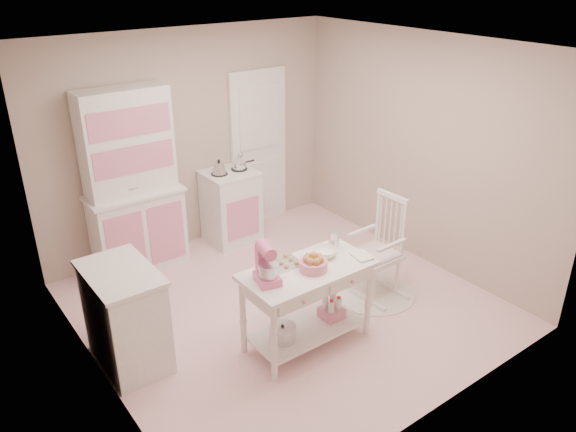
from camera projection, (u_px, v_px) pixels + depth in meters
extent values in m
plane|color=pink|center=(286.00, 305.00, 5.83)|extent=(3.80, 3.80, 0.00)
cube|color=white|center=(285.00, 47.00, 4.74)|extent=(3.80, 3.80, 0.04)
cube|color=#B8A695|center=(191.00, 141.00, 6.67)|extent=(3.80, 0.04, 2.60)
cube|color=#B8A695|center=(448.00, 272.00, 3.90)|extent=(3.80, 0.04, 2.60)
cube|color=#B8A695|center=(85.00, 245.00, 4.26)|extent=(0.04, 3.80, 2.60)
cube|color=#B8A695|center=(421.00, 151.00, 6.32)|extent=(0.04, 3.80, 2.60)
cube|color=white|center=(259.00, 149.00, 7.28)|extent=(0.82, 0.05, 2.04)
cube|color=white|center=(133.00, 183.00, 6.14)|extent=(1.06, 0.50, 2.08)
cube|color=white|center=(231.00, 206.00, 7.00)|extent=(0.62, 0.57, 0.92)
cube|color=white|center=(126.00, 317.00, 4.85)|extent=(0.54, 0.84, 0.92)
cylinder|color=white|center=(372.00, 292.00, 6.05)|extent=(0.92, 0.92, 0.01)
cube|color=white|center=(376.00, 247.00, 5.82)|extent=(0.50, 0.73, 1.10)
cube|color=white|center=(307.00, 306.00, 5.10)|extent=(1.20, 0.60, 0.80)
cube|color=pink|center=(267.00, 265.00, 4.65)|extent=(0.26, 0.32, 0.34)
cube|color=silver|center=(282.00, 264.00, 4.98)|extent=(0.34, 0.24, 0.02)
cylinder|color=pink|center=(313.00, 265.00, 4.89)|extent=(0.25, 0.25, 0.09)
imported|color=white|center=(325.00, 253.00, 5.12)|extent=(0.23, 0.23, 0.07)
cylinder|color=silver|center=(334.00, 239.00, 5.25)|extent=(0.10, 0.10, 0.17)
imported|color=white|center=(355.00, 258.00, 5.09)|extent=(0.18, 0.23, 0.02)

